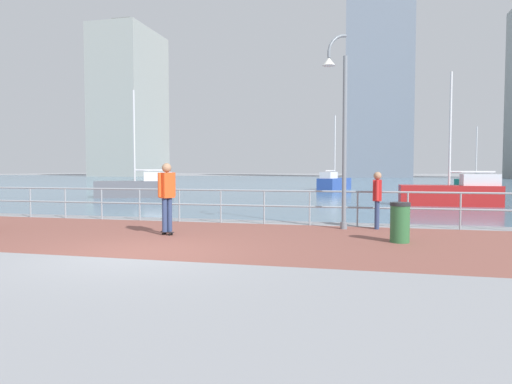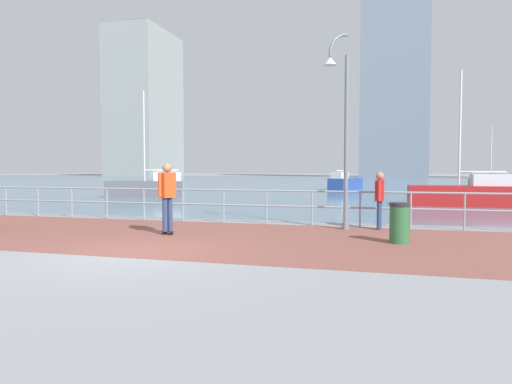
% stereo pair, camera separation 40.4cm
% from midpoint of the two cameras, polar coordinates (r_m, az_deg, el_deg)
% --- Properties ---
extents(ground, '(220.00, 220.00, 0.00)m').
position_cam_midpoint_polar(ground, '(48.48, 10.05, 0.88)').
color(ground, gray).
extents(brick_paving, '(28.00, 5.87, 0.01)m').
position_cam_midpoint_polar(brick_paving, '(11.72, -7.92, -5.45)').
color(brick_paving, brown).
rests_on(brick_paving, ground).
extents(harbor_water, '(180.00, 88.00, 0.00)m').
position_cam_midpoint_polar(harbor_water, '(58.78, 11.02, 1.23)').
color(harbor_water, slate).
rests_on(harbor_water, ground).
extents(waterfront_railing, '(25.25, 0.06, 1.06)m').
position_cam_midpoint_polar(waterfront_railing, '(14.37, -3.28, -0.95)').
color(waterfront_railing, '#8C99A3').
rests_on(waterfront_railing, ground).
extents(lamppost, '(0.70, 0.61, 5.42)m').
position_cam_midpoint_polar(lamppost, '(12.97, 11.54, 8.60)').
color(lamppost, slate).
rests_on(lamppost, ground).
extents(skateboarder, '(0.41, 0.53, 1.85)m').
position_cam_midpoint_polar(skateboarder, '(11.91, -10.09, 0.07)').
color(skateboarder, black).
rests_on(skateboarder, ground).
extents(bystander, '(0.25, 0.55, 1.62)m').
position_cam_midpoint_polar(bystander, '(13.24, 16.04, -0.46)').
color(bystander, navy).
rests_on(bystander, ground).
extents(trash_bin, '(0.46, 0.46, 0.93)m').
position_cam_midpoint_polar(trash_bin, '(10.99, 18.50, -3.68)').
color(trash_bin, '#2D6638').
rests_on(trash_bin, ground).
extents(sailboat_yellow, '(2.58, 4.51, 6.06)m').
position_cam_midpoint_polar(sailboat_yellow, '(37.92, 11.37, 1.18)').
color(sailboat_yellow, '#284799').
rests_on(sailboat_yellow, ground).
extents(sailboat_ivory, '(4.39, 1.42, 6.13)m').
position_cam_midpoint_polar(sailboat_ivory, '(22.78, 24.86, -0.15)').
color(sailboat_ivory, '#B21E1E').
rests_on(sailboat_ivory, ground).
extents(sailboat_navy, '(3.02, 3.77, 5.27)m').
position_cam_midpoint_polar(sailboat_navy, '(42.91, 27.63, 1.00)').
color(sailboat_navy, '#197266').
rests_on(sailboat_navy, ground).
extents(sailboat_white, '(4.68, 3.20, 6.35)m').
position_cam_midpoint_polar(sailboat_white, '(28.15, -13.01, 0.62)').
color(sailboat_white, '#595960').
rests_on(sailboat_white, ground).
extents(tower_steel, '(12.52, 12.18, 42.47)m').
position_cam_midpoint_polar(tower_steel, '(96.64, 16.98, 13.97)').
color(tower_steel, slate).
rests_on(tower_steel, ground).
extents(tower_brick, '(11.38, 17.20, 34.45)m').
position_cam_midpoint_polar(tower_brick, '(108.69, -13.64, 10.63)').
color(tower_brick, '#939993').
rests_on(tower_brick, ground).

